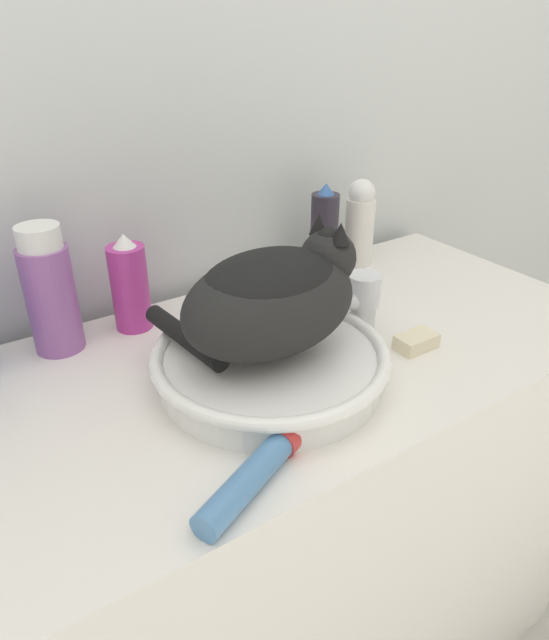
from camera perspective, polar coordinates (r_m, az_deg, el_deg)
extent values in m
cube|color=silver|center=(1.06, -11.12, 22.73)|extent=(8.00, 0.05, 2.40)
cube|color=white|center=(1.17, -0.27, -20.79)|extent=(1.22, 0.55, 0.82)
cylinder|color=white|center=(0.84, -0.42, -4.70)|extent=(0.33, 0.33, 0.05)
torus|color=white|center=(0.82, -0.43, -3.36)|extent=(0.35, 0.35, 0.02)
ellipsoid|color=black|center=(0.78, -0.45, 1.68)|extent=(0.28, 0.20, 0.14)
ellipsoid|color=black|center=(0.77, -0.46, 4.29)|extent=(0.21, 0.16, 0.06)
sphere|color=black|center=(0.83, 5.38, 6.24)|extent=(0.08, 0.08, 0.08)
sphere|color=black|center=(0.82, 5.45, 7.69)|extent=(0.05, 0.05, 0.05)
cone|color=black|center=(0.80, 6.63, 8.64)|extent=(0.03, 0.03, 0.03)
cone|color=black|center=(0.83, 4.45, 9.51)|extent=(0.03, 0.03, 0.03)
cylinder|color=black|center=(0.83, -8.94, -1.65)|extent=(0.05, 0.19, 0.03)
cylinder|color=silver|center=(0.96, 8.71, 0.05)|extent=(0.04, 0.04, 0.05)
cylinder|color=silver|center=(0.90, 6.69, 2.24)|extent=(0.13, 0.04, 0.09)
cylinder|color=silver|center=(0.94, 8.95, 2.96)|extent=(0.05, 0.05, 0.05)
cylinder|color=#93569E|center=(0.95, -21.39, 1.89)|extent=(0.08, 0.08, 0.17)
cylinder|color=white|center=(0.91, -22.52, 7.67)|extent=(0.07, 0.07, 0.03)
cylinder|color=#B2338C|center=(0.98, -14.24, 3.13)|extent=(0.06, 0.06, 0.15)
cone|color=white|center=(0.95, -14.84, 7.71)|extent=(0.04, 0.04, 0.02)
cylinder|color=#28232D|center=(1.17, 4.98, 8.47)|extent=(0.06, 0.06, 0.17)
cone|color=#3866AD|center=(1.14, 5.18, 12.94)|extent=(0.03, 0.03, 0.02)
cylinder|color=white|center=(1.23, 8.45, 8.69)|extent=(0.06, 0.06, 0.14)
sphere|color=white|center=(1.20, 8.74, 12.48)|extent=(0.06, 0.06, 0.06)
cylinder|color=#4C7FB2|center=(0.66, -2.99, -16.03)|extent=(0.15, 0.09, 0.03)
cylinder|color=red|center=(0.71, 0.95, -11.97)|extent=(0.03, 0.04, 0.04)
cube|color=beige|center=(0.95, 13.99, -2.09)|extent=(0.07, 0.04, 0.02)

